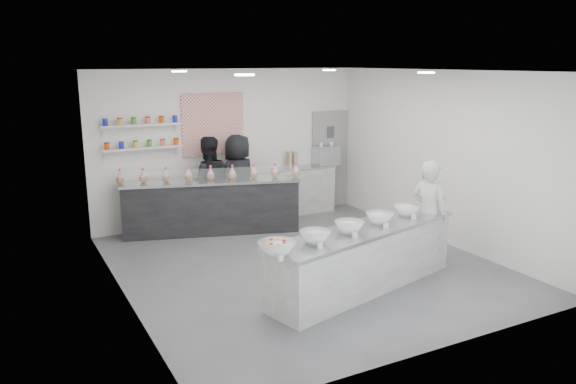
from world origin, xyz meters
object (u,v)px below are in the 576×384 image
object	(u,v)px
espresso_machine	(326,156)
woman_prep	(429,214)
prep_counter	(364,258)
staff_left	(208,183)
back_bar	(212,207)
espresso_ledge	(304,190)
staff_right	(238,180)

from	to	relation	value
espresso_machine	woman_prep	world-z (taller)	woman_prep
espresso_machine	prep_counter	bearing A→B (deg)	-114.53
espresso_machine	staff_left	world-z (taller)	staff_left
espresso_machine	back_bar	bearing A→B (deg)	-170.44
woman_prep	staff_left	size ratio (longest dim) A/B	0.95
woman_prep	espresso_machine	bearing A→B (deg)	-21.62
back_bar	woman_prep	bearing A→B (deg)	-37.28
espresso_ledge	espresso_machine	world-z (taller)	espresso_machine
back_bar	woman_prep	world-z (taller)	woman_prep
back_bar	espresso_ledge	distance (m)	2.27
staff_left	espresso_ledge	bearing A→B (deg)	-162.96
back_bar	woman_prep	size ratio (longest dim) A/B	1.91
espresso_machine	woman_prep	bearing A→B (deg)	-96.64
prep_counter	espresso_machine	bearing A→B (deg)	50.89
espresso_ledge	staff_left	distance (m)	2.22
staff_left	staff_right	size ratio (longest dim) A/B	1.00
espresso_ledge	staff_right	size ratio (longest dim) A/B	0.74
prep_counter	espresso_machine	size ratio (longest dim) A/B	6.46
back_bar	espresso_machine	distance (m)	2.89
prep_counter	staff_left	size ratio (longest dim) A/B	1.83
espresso_ledge	woman_prep	size ratio (longest dim) A/B	0.78
prep_counter	woman_prep	bearing A→B (deg)	-4.40
prep_counter	staff_right	xyz separation A→B (m)	(-0.30, 3.78, 0.45)
prep_counter	espresso_ledge	world-z (taller)	espresso_ledge
woman_prep	prep_counter	bearing A→B (deg)	85.19
staff_right	back_bar	bearing A→B (deg)	1.45
espresso_machine	staff_left	xyz separation A→B (m)	(-2.73, -0.18, -0.29)
staff_right	prep_counter	bearing A→B (deg)	72.69
espresso_ledge	back_bar	bearing A→B (deg)	-168.15
prep_counter	staff_right	distance (m)	3.82
staff_left	staff_right	distance (m)	0.62
back_bar	prep_counter	bearing A→B (deg)	-57.62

